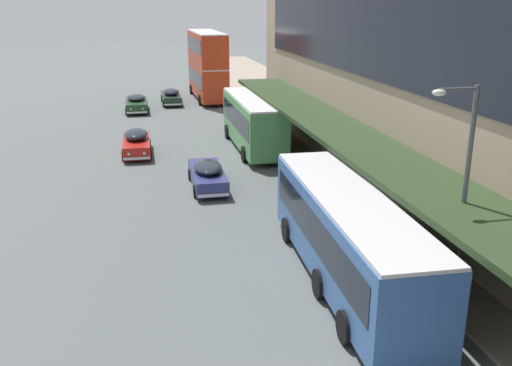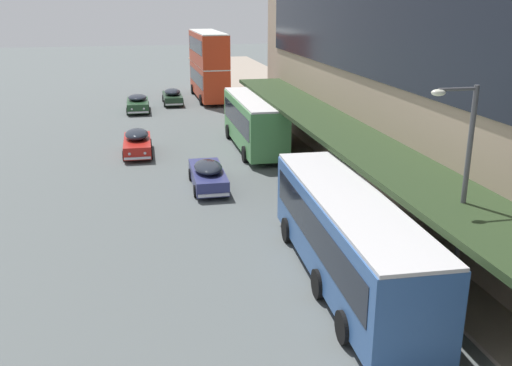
% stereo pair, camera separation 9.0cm
% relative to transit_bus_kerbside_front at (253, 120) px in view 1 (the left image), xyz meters
% --- Properties ---
extents(transit_bus_kerbside_front, '(2.69, 9.86, 3.42)m').
position_rel_transit_bus_kerbside_front_xyz_m(transit_bus_kerbside_front, '(0.00, 0.00, 0.00)').
color(transit_bus_kerbside_front, '#509852').
rests_on(transit_bus_kerbside_front, ground).
extents(transit_bus_kerbside_rear, '(3.01, 11.57, 3.26)m').
position_rel_transit_bus_kerbside_front_xyz_m(transit_bus_kerbside_rear, '(-0.74, -19.13, -0.09)').
color(transit_bus_kerbside_rear, '#365E9D').
rests_on(transit_bus_kerbside_rear, ground).
extents(transit_bus_kerbside_far, '(2.87, 10.58, 6.55)m').
position_rel_transit_bus_kerbside_front_xyz_m(transit_bus_kerbside_far, '(-0.30, 20.41, 1.57)').
color(transit_bus_kerbside_far, '#B9351A').
rests_on(transit_bus_kerbside_far, ground).
extents(sedan_far_back, '(1.89, 4.85, 1.58)m').
position_rel_transit_bus_kerbside_front_xyz_m(sedan_far_back, '(-7.63, 0.26, -1.18)').
color(sedan_far_back, '#AF1E17').
rests_on(sedan_far_back, ground).
extents(sedan_second_mid, '(2.02, 4.83, 1.48)m').
position_rel_transit_bus_kerbside_front_xyz_m(sedan_second_mid, '(-7.38, 15.16, -1.22)').
color(sedan_second_mid, '#1F3F24').
rests_on(sedan_second_mid, ground).
extents(sedan_second_near, '(1.85, 4.97, 1.49)m').
position_rel_transit_bus_kerbside_front_xyz_m(sedan_second_near, '(-4.09, 18.32, -1.22)').
color(sedan_second_near, '#1D3421').
rests_on(sedan_second_near, ground).
extents(sedan_trailing_near, '(1.84, 5.00, 1.45)m').
position_rel_transit_bus_kerbside_front_xyz_m(sedan_trailing_near, '(-4.07, -7.52, -1.23)').
color(sedan_trailing_near, navy).
rests_on(sedan_trailing_near, ground).
extents(street_lamp, '(1.50, 0.28, 7.06)m').
position_rel_transit_bus_kerbside_front_xyz_m(street_lamp, '(1.92, -21.42, 2.29)').
color(street_lamp, '#4C4C51').
rests_on(street_lamp, sidewalk_kerb).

